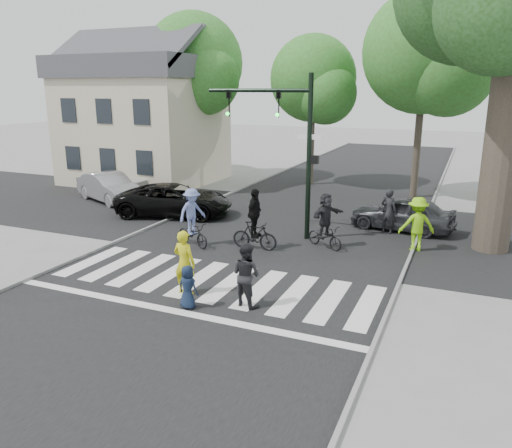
{
  "coord_description": "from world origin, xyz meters",
  "views": [
    {
      "loc": [
        6.58,
        -11.06,
        5.49
      ],
      "look_at": [
        0.5,
        3.0,
        1.3
      ],
      "focal_mm": 35.0,
      "sensor_mm": 36.0,
      "label": 1
    }
  ],
  "objects_px": {
    "pedestrian_adult": "(246,274)",
    "car_suv": "(174,200)",
    "cyclist_left": "(192,221)",
    "pedestrian_child": "(188,287)",
    "car_silver": "(109,187)",
    "car_grey": "(402,213)",
    "cyclist_mid": "(255,225)",
    "cyclist_right": "(325,224)",
    "pedestrian_woman": "(184,263)",
    "traffic_signal": "(287,133)"
  },
  "relations": [
    {
      "from": "pedestrian_adult",
      "to": "car_suv",
      "type": "xyz_separation_m",
      "value": [
        -6.85,
        7.37,
        -0.15
      ]
    },
    {
      "from": "cyclist_left",
      "to": "pedestrian_child",
      "type": "bearing_deg",
      "value": -61.02
    },
    {
      "from": "car_silver",
      "to": "car_grey",
      "type": "height_order",
      "value": "car_silver"
    },
    {
      "from": "cyclist_mid",
      "to": "car_suv",
      "type": "bearing_deg",
      "value": 150.0
    },
    {
      "from": "car_suv",
      "to": "car_grey",
      "type": "xyz_separation_m",
      "value": [
        9.57,
        1.59,
        -0.02
      ]
    },
    {
      "from": "cyclist_right",
      "to": "car_silver",
      "type": "bearing_deg",
      "value": 165.87
    },
    {
      "from": "pedestrian_child",
      "to": "pedestrian_adult",
      "type": "bearing_deg",
      "value": -144.09
    },
    {
      "from": "pedestrian_child",
      "to": "cyclist_mid",
      "type": "height_order",
      "value": "cyclist_mid"
    },
    {
      "from": "pedestrian_adult",
      "to": "cyclist_mid",
      "type": "xyz_separation_m",
      "value": [
        -1.67,
        4.38,
        0.04
      ]
    },
    {
      "from": "pedestrian_woman",
      "to": "traffic_signal",
      "type": "bearing_deg",
      "value": -91.13
    },
    {
      "from": "car_grey",
      "to": "pedestrian_adult",
      "type": "bearing_deg",
      "value": -9.04
    },
    {
      "from": "cyclist_left",
      "to": "cyclist_mid",
      "type": "relative_size",
      "value": 0.97
    },
    {
      "from": "cyclist_left",
      "to": "cyclist_mid",
      "type": "distance_m",
      "value": 2.25
    },
    {
      "from": "pedestrian_woman",
      "to": "pedestrian_child",
      "type": "xyz_separation_m",
      "value": [
        0.55,
        -0.77,
        -0.33
      ]
    },
    {
      "from": "car_silver",
      "to": "car_grey",
      "type": "xyz_separation_m",
      "value": [
        14.09,
        0.42,
        -0.03
      ]
    },
    {
      "from": "cyclist_mid",
      "to": "pedestrian_adult",
      "type": "bearing_deg",
      "value": -69.13
    },
    {
      "from": "cyclist_right",
      "to": "cyclist_mid",
      "type": "bearing_deg",
      "value": -152.44
    },
    {
      "from": "pedestrian_child",
      "to": "car_silver",
      "type": "relative_size",
      "value": 0.26
    },
    {
      "from": "pedestrian_woman",
      "to": "car_grey",
      "type": "bearing_deg",
      "value": -112.49
    },
    {
      "from": "cyclist_right",
      "to": "car_grey",
      "type": "relative_size",
      "value": 0.49
    },
    {
      "from": "cyclist_left",
      "to": "car_grey",
      "type": "xyz_separation_m",
      "value": [
        6.59,
        5.09,
        -0.22
      ]
    },
    {
      "from": "pedestrian_woman",
      "to": "car_suv",
      "type": "height_order",
      "value": "pedestrian_woman"
    },
    {
      "from": "pedestrian_adult",
      "to": "car_silver",
      "type": "height_order",
      "value": "pedestrian_adult"
    },
    {
      "from": "traffic_signal",
      "to": "pedestrian_woman",
      "type": "bearing_deg",
      "value": -95.79
    },
    {
      "from": "cyclist_right",
      "to": "car_suv",
      "type": "relative_size",
      "value": 0.39
    },
    {
      "from": "pedestrian_adult",
      "to": "cyclist_right",
      "type": "bearing_deg",
      "value": -78.51
    },
    {
      "from": "car_suv",
      "to": "car_grey",
      "type": "distance_m",
      "value": 9.71
    },
    {
      "from": "car_grey",
      "to": "cyclist_right",
      "type": "bearing_deg",
      "value": -24.69
    },
    {
      "from": "car_grey",
      "to": "pedestrian_child",
      "type": "bearing_deg",
      "value": -14.62
    },
    {
      "from": "cyclist_left",
      "to": "car_silver",
      "type": "height_order",
      "value": "cyclist_left"
    },
    {
      "from": "cyclist_right",
      "to": "car_suv",
      "type": "height_order",
      "value": "cyclist_right"
    },
    {
      "from": "pedestrian_child",
      "to": "pedestrian_adult",
      "type": "xyz_separation_m",
      "value": [
        1.3,
        0.75,
        0.28
      ]
    },
    {
      "from": "traffic_signal",
      "to": "car_silver",
      "type": "bearing_deg",
      "value": 167.64
    },
    {
      "from": "pedestrian_adult",
      "to": "cyclist_right",
      "type": "height_order",
      "value": "cyclist_right"
    },
    {
      "from": "traffic_signal",
      "to": "car_suv",
      "type": "relative_size",
      "value": 1.18
    },
    {
      "from": "cyclist_right",
      "to": "car_suv",
      "type": "distance_m",
      "value": 7.61
    },
    {
      "from": "pedestrian_woman",
      "to": "car_silver",
      "type": "bearing_deg",
      "value": -37.19
    },
    {
      "from": "traffic_signal",
      "to": "pedestrian_child",
      "type": "xyz_separation_m",
      "value": [
        -0.08,
        -7.07,
        -3.33
      ]
    },
    {
      "from": "cyclist_left",
      "to": "cyclist_mid",
      "type": "bearing_deg",
      "value": 13.14
    },
    {
      "from": "traffic_signal",
      "to": "cyclist_right",
      "type": "distance_m",
      "value": 3.58
    },
    {
      "from": "pedestrian_adult",
      "to": "car_grey",
      "type": "xyz_separation_m",
      "value": [
        2.73,
        8.96,
        -0.17
      ]
    },
    {
      "from": "pedestrian_adult",
      "to": "cyclist_right",
      "type": "distance_m",
      "value": 5.57
    },
    {
      "from": "car_suv",
      "to": "car_grey",
      "type": "bearing_deg",
      "value": -96.47
    },
    {
      "from": "cyclist_right",
      "to": "pedestrian_adult",
      "type": "bearing_deg",
      "value": -95.58
    },
    {
      "from": "pedestrian_woman",
      "to": "pedestrian_child",
      "type": "height_order",
      "value": "pedestrian_woman"
    },
    {
      "from": "pedestrian_woman",
      "to": "car_grey",
      "type": "relative_size",
      "value": 0.45
    },
    {
      "from": "pedestrian_child",
      "to": "car_silver",
      "type": "bearing_deg",
      "value": -36.86
    },
    {
      "from": "pedestrian_woman",
      "to": "car_suv",
      "type": "xyz_separation_m",
      "value": [
        -4.99,
        7.35,
        -0.2
      ]
    },
    {
      "from": "pedestrian_adult",
      "to": "cyclist_left",
      "type": "height_order",
      "value": "cyclist_left"
    },
    {
      "from": "pedestrian_adult",
      "to": "car_silver",
      "type": "distance_m",
      "value": 14.21
    }
  ]
}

